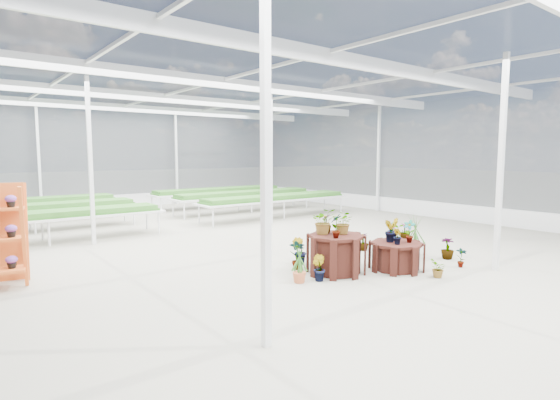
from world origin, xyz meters
TOP-DOWN VIEW (x-y plane):
  - ground_plane at (0.00, 0.00)m, footprint 24.00×24.00m
  - greenhouse_shell at (0.00, 0.00)m, footprint 18.00×24.00m
  - steel_frame at (0.00, 0.00)m, footprint 18.00×24.00m
  - nursery_benches at (0.00, 7.20)m, footprint 16.00×7.00m
  - plinth_tall at (0.17, -2.08)m, footprint 1.28×1.28m
  - plinth_mid at (1.37, -2.68)m, footprint 1.35×1.35m
  - plinth_low at (2.37, -1.98)m, footprint 1.10×1.10m
  - nursery_plants at (1.31, -2.00)m, footprint 4.68×2.95m

SIDE VIEW (x-z plane):
  - ground_plane at x=0.00m, z-range 0.00..0.00m
  - plinth_low at x=2.37m, z-range 0.00..0.40m
  - plinth_mid at x=1.37m, z-range 0.00..0.59m
  - plinth_tall at x=0.17m, z-range 0.00..0.81m
  - nursery_benches at x=0.00m, z-range 0.00..0.84m
  - nursery_plants at x=1.31m, z-range -0.10..1.25m
  - greenhouse_shell at x=0.00m, z-range 0.00..4.50m
  - steel_frame at x=0.00m, z-range 0.00..4.50m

